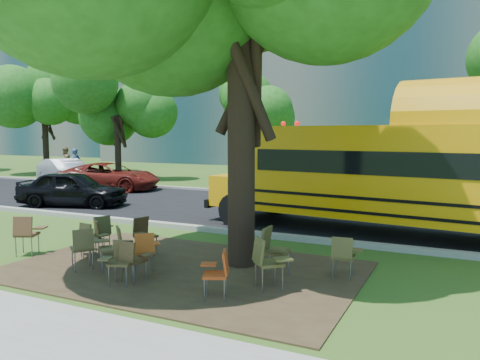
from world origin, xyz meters
The scene contains 30 objects.
ground centered at (0.00, 0.00, 0.00)m, with size 160.00×160.00×0.00m, color #2C551A.
dirt_patch centered at (1.00, -0.50, 0.01)m, with size 7.00×4.50×0.03m, color #382819.
asphalt_road centered at (0.00, 7.00, 0.02)m, with size 80.00×8.00×0.04m, color black.
kerb_near centered at (0.00, 3.00, 0.07)m, with size 80.00×0.25×0.14m, color gray.
kerb_far centered at (0.00, 11.10, 0.07)m, with size 80.00×0.25×0.14m, color gray.
building_main centered at (-8.00, 36.00, 11.00)m, with size 38.00×16.00×22.00m, color #5E5F5A.
building_left centered at (-38.00, 40.00, 10.00)m, with size 26.00×14.00×20.00m, color #5E5F5A.
bg_tree_0 centered at (-12.00, 13.00, 4.57)m, with size 5.20×5.20×7.18m.
bg_tree_1 centered at (-20.00, 15.00, 5.39)m, with size 6.00×6.00×8.40m.
bg_tree_2 centered at (-5.00, 16.00, 4.21)m, with size 4.80×4.80×6.62m.
school_bus centered at (5.60, 4.52, 1.72)m, with size 12.34×4.09×2.96m.
chair_0 centered at (-2.78, -1.04, 0.57)m, with size 0.62×0.73×0.92m.
chair_1 centered at (-1.27, -0.65, 0.50)m, with size 0.59×0.48×0.81m.
chair_2 centered at (-0.74, -1.39, 0.54)m, with size 0.59×0.75×0.88m.
chair_3 centered at (-0.22, -1.13, 0.55)m, with size 0.77×0.61×0.90m.
chair_4 centered at (0.65, -1.61, 0.50)m, with size 0.57×0.48×0.81m.
chair_5 centered at (0.49, -1.77, 0.50)m, with size 0.56×0.62×0.82m.
chair_6 centered at (2.47, -1.67, 0.52)m, with size 0.65×0.57×0.84m.
chair_7 centered at (3.02, -0.93, 0.59)m, with size 0.81×0.64×0.95m.
chair_8 centered at (-1.53, -0.02, 0.53)m, with size 0.55×0.70×0.86m.
chair_9 centered at (-1.38, -0.51, 0.51)m, with size 0.71×0.56×0.83m.
chair_10 centered at (-0.40, 0.09, 0.54)m, with size 0.53×0.67×0.87m.
chair_11 centered at (0.44, -0.95, 0.51)m, with size 0.56×0.70×0.82m.
chair_12 centered at (2.84, -0.17, 0.60)m, with size 0.58×0.63×0.97m.
chair_13 centered at (4.10, 0.28, 0.52)m, with size 0.55×0.53×0.84m.
black_car centered at (-7.21, 4.72, 0.69)m, with size 1.62×4.03×1.37m, color black.
bg_car_silver centered at (-12.73, 9.70, 0.72)m, with size 1.53×4.39×1.45m, color #A6A7AC.
bg_car_red centered at (-9.42, 9.29, 0.68)m, with size 2.25×4.88×1.36m, color #5D1510.
pedestrian_a centered at (-14.24, 11.96, 0.95)m, with size 0.70×0.46×1.91m, color navy.
pedestrian_b centered at (-17.01, 13.80, 0.96)m, with size 0.94×0.73×1.93m, color #8B6C53.
Camera 1 is at (6.05, -8.32, 2.75)m, focal length 35.00 mm.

